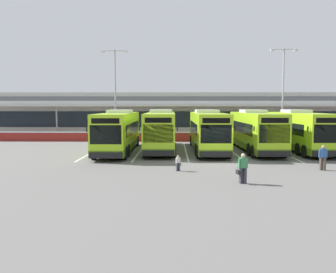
% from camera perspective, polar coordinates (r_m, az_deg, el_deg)
% --- Properties ---
extents(ground_plane, '(200.00, 200.00, 0.00)m').
position_cam_1_polar(ground_plane, '(25.73, 8.13, -4.16)').
color(ground_plane, '#605E5B').
extents(terminal_building, '(70.00, 13.00, 6.00)m').
position_cam_1_polar(terminal_building, '(52.22, 4.53, 3.88)').
color(terminal_building, silver).
rests_on(terminal_building, ground).
extents(red_barrier_wall, '(60.00, 0.40, 1.10)m').
position_cam_1_polar(red_barrier_wall, '(39.99, 5.58, -0.03)').
color(red_barrier_wall, maroon).
rests_on(red_barrier_wall, ground).
extents(coach_bus_leftmost, '(2.99, 12.17, 3.78)m').
position_cam_1_polar(coach_bus_leftmost, '(31.05, -8.26, 0.74)').
color(coach_bus_leftmost, '#9ED11E').
rests_on(coach_bus_leftmost, ground).
extents(coach_bus_left_centre, '(2.99, 12.17, 3.78)m').
position_cam_1_polar(coach_bus_left_centre, '(31.87, -1.21, 0.90)').
color(coach_bus_left_centre, '#9ED11E').
rests_on(coach_bus_left_centre, ground).
extents(coach_bus_centre, '(2.99, 12.17, 3.78)m').
position_cam_1_polar(coach_bus_centre, '(31.53, 6.62, 0.83)').
color(coach_bus_centre, '#9ED11E').
rests_on(coach_bus_centre, ground).
extents(coach_bus_right_centre, '(2.99, 12.17, 3.78)m').
position_cam_1_polar(coach_bus_right_centre, '(32.56, 14.31, 0.84)').
color(coach_bus_right_centre, '#9ED11E').
rests_on(coach_bus_right_centre, ground).
extents(coach_bus_rightmost, '(2.99, 12.17, 3.78)m').
position_cam_1_polar(coach_bus_rightmost, '(33.86, 21.05, 0.81)').
color(coach_bus_rightmost, '#9ED11E').
rests_on(coach_bus_rightmost, ground).
extents(bay_stripe_far_west, '(0.14, 13.00, 0.01)m').
position_cam_1_polar(bay_stripe_far_west, '(32.31, -12.09, -2.33)').
color(bay_stripe_far_west, silver).
rests_on(bay_stripe_far_west, ground).
extents(bay_stripe_west, '(0.14, 13.00, 0.01)m').
position_cam_1_polar(bay_stripe_west, '(31.62, -4.65, -2.39)').
color(bay_stripe_west, silver).
rests_on(bay_stripe_west, ground).
extents(bay_stripe_mid_west, '(0.14, 13.00, 0.01)m').
position_cam_1_polar(bay_stripe_mid_west, '(31.49, 2.99, -2.41)').
color(bay_stripe_mid_west, silver).
rests_on(bay_stripe_mid_west, ground).
extents(bay_stripe_centre, '(0.14, 13.00, 0.01)m').
position_cam_1_polar(bay_stripe_centre, '(31.91, 10.55, -2.39)').
color(bay_stripe_centre, silver).
rests_on(bay_stripe_centre, ground).
extents(bay_stripe_mid_east, '(0.14, 13.00, 0.01)m').
position_cam_1_polar(bay_stripe_mid_east, '(32.87, 17.80, -2.33)').
color(bay_stripe_mid_east, silver).
rests_on(bay_stripe_mid_east, ground).
extents(bay_stripe_east, '(0.14, 13.00, 0.01)m').
position_cam_1_polar(bay_stripe_east, '(34.31, 24.53, -2.25)').
color(bay_stripe_east, silver).
rests_on(bay_stripe_east, ground).
extents(pedestrian_with_handbag, '(0.65, 0.39, 1.62)m').
position_cam_1_polar(pedestrian_with_handbag, '(18.64, 12.35, -5.10)').
color(pedestrian_with_handbag, '#33333D').
rests_on(pedestrian_with_handbag, ground).
extents(pedestrian_child, '(0.30, 0.25, 1.00)m').
position_cam_1_polar(pedestrian_child, '(21.74, 1.69, -4.37)').
color(pedestrian_child, '#33333D').
rests_on(pedestrian_child, ground).
extents(pedestrian_near_bin, '(0.53, 0.30, 1.62)m').
position_cam_1_polar(pedestrian_near_bin, '(24.07, 24.45, -3.11)').
color(pedestrian_near_bin, '#4C4238').
rests_on(pedestrian_near_bin, ground).
extents(lamp_post_west, '(3.24, 0.28, 11.00)m').
position_cam_1_polar(lamp_post_west, '(42.92, -8.80, 7.94)').
color(lamp_post_west, '#9E9EA3').
rests_on(lamp_post_west, ground).
extents(lamp_post_centre, '(3.24, 0.28, 11.00)m').
position_cam_1_polar(lamp_post_centre, '(43.58, 18.65, 7.69)').
color(lamp_post_centre, '#9E9EA3').
rests_on(lamp_post_centre, ground).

